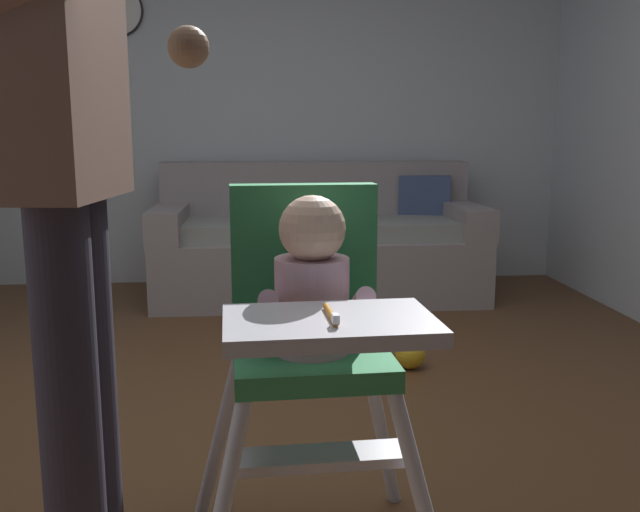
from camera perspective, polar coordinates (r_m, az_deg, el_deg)
name	(u,v)px	position (r m, az deg, el deg)	size (l,w,h in m)	color
ground	(273,460)	(2.48, -3.86, -16.41)	(5.78, 6.99, 0.10)	brown
wall_far	(264,97)	(4.95, -4.63, 12.89)	(4.98, 0.06, 2.59)	silver
couch	(319,245)	(4.50, -0.06, 0.88)	(2.08, 0.86, 0.86)	gray
high_chair	(311,315)	(1.61, -0.78, -4.85)	(0.64, 0.75, 0.94)	silver
adult_standing	(67,174)	(1.66, -20.14, 6.39)	(0.51, 0.53, 1.71)	#2D2937
toy_ball	(410,353)	(3.19, 7.44, -7.96)	(0.14, 0.14, 0.14)	gold
wall_clock	(117,10)	(5.05, -16.41, 18.86)	(0.35, 0.04, 0.35)	white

